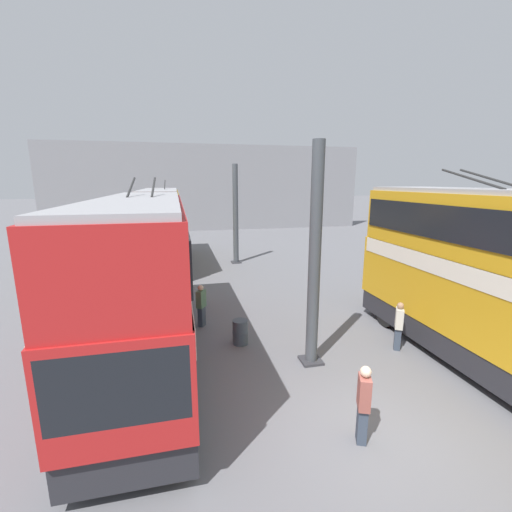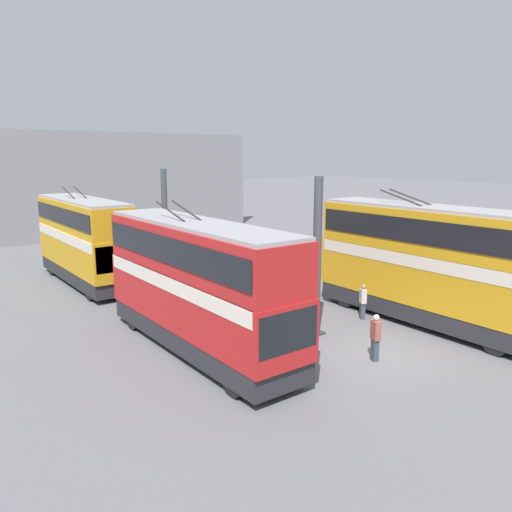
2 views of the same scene
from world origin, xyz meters
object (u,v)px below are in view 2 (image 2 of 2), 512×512
Objects in this scene: bus_left_far at (427,258)px; bus_right_mid at (84,236)px; person_aisle_foreground at (375,336)px; person_by_right_row at (209,307)px; bus_right_near at (197,279)px; person_by_left_row at (363,301)px; oil_drum at (255,322)px.

bus_right_mid is at bearing 31.21° from bus_left_far.
person_by_right_row is at bearing -44.54° from person_aisle_foreground.
bus_right_near is 8.48m from person_by_left_row.
oil_drum is (5.16, 1.73, -0.52)m from person_aisle_foreground.
bus_right_mid reaches higher than person_by_left_row.
bus_left_far is 19.19m from bus_right_mid.
bus_right_mid is (16.42, 9.94, -0.16)m from bus_left_far.
person_by_right_row is 7.19m from person_by_left_row.
person_aisle_foreground is (-6.99, -2.93, 0.08)m from person_by_right_row.
bus_right_mid is at bearing -48.17° from person_by_right_row.
person_by_right_row is 7.59m from person_aisle_foreground.
person_by_right_row is 1.01× the size of person_by_left_row.
bus_right_near is at bearing 96.13° from oil_drum.
bus_left_far reaches higher than bus_right_mid.
bus_left_far reaches higher than person_by_left_row.
bus_right_mid is 11.27m from person_by_right_row.
bus_left_far is at bearing -117.71° from oil_drum.
bus_left_far is at bearing 164.24° from person_by_left_row.
person_aisle_foreground is at bearing -165.15° from bus_right_mid.
person_aisle_foreground is 5.46m from oil_drum.
bus_right_near is 7.05m from person_aisle_foreground.
bus_right_near is 1.06× the size of bus_right_mid.
person_by_left_row is (3.56, -3.38, -0.08)m from person_aisle_foreground.
bus_right_near is at bearing 71.60° from bus_left_far.
bus_left_far reaches higher than oil_drum.
person_aisle_foreground is at bearing 145.13° from person_by_right_row.
bus_right_near is 12.45× the size of oil_drum.
bus_right_mid is at bearing -27.90° from person_by_left_row.
person_aisle_foreground is (-17.94, -4.76, -1.93)m from bus_right_mid.
person_by_left_row is (-3.44, -6.31, -0.01)m from person_by_right_row.
bus_left_far is at bearing -148.79° from bus_right_mid.
oil_drum is at bearing 62.29° from bus_left_far.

